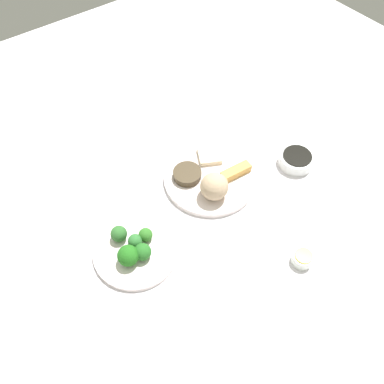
{
  "coord_description": "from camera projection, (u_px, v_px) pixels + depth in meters",
  "views": [
    {
      "loc": [
        -0.51,
        0.48,
        0.93
      ],
      "look_at": [
        0.0,
        0.09,
        0.06
      ],
      "focal_mm": 36.79,
      "sensor_mm": 36.0,
      "label": 1
    }
  ],
  "objects": [
    {
      "name": "broccoli_floret_0",
      "position": [
        128.0,
        256.0,
        0.97
      ],
      "size": [
        0.05,
        0.05,
        0.05
      ],
      "primitive_type": "sphere",
      "color": "#21691B",
      "rests_on": "broccoli_plate"
    },
    {
      "name": "sauce_ramekin_hot_mustard_liquid",
      "position": [
        304.0,
        256.0,
        0.98
      ],
      "size": [
        0.04,
        0.04,
        0.0
      ],
      "primitive_type": "cylinder",
      "color": "yellow",
      "rests_on": "sauce_ramekin_hot_mustard"
    },
    {
      "name": "main_plate",
      "position": [
        211.0,
        177.0,
        1.16
      ],
      "size": [
        0.27,
        0.27,
        0.02
      ],
      "primitive_type": "cylinder",
      "color": "white",
      "rests_on": "tabletop"
    },
    {
      "name": "sauce_ramekin_hot_mustard",
      "position": [
        302.0,
        259.0,
        1.0
      ],
      "size": [
        0.05,
        0.05,
        0.03
      ],
      "primitive_type": "cylinder",
      "color": "white",
      "rests_on": "tabletop"
    },
    {
      "name": "stir_fry_heap",
      "position": [
        187.0,
        174.0,
        1.14
      ],
      "size": [
        0.08,
        0.08,
        0.02
      ],
      "primitive_type": "cylinder",
      "color": "#433623",
      "rests_on": "main_plate"
    },
    {
      "name": "soy_sauce_bowl",
      "position": [
        296.0,
        160.0,
        1.19
      ],
      "size": [
        0.11,
        0.11,
        0.03
      ],
      "primitive_type": "cylinder",
      "color": "white",
      "rests_on": "tabletop"
    },
    {
      "name": "soy_sauce_bowl_liquid",
      "position": [
        298.0,
        156.0,
        1.17
      ],
      "size": [
        0.09,
        0.09,
        0.0
      ],
      "primitive_type": "cylinder",
      "color": "black",
      "rests_on": "soy_sauce_bowl"
    },
    {
      "name": "rice_scoop",
      "position": [
        214.0,
        186.0,
        1.08
      ],
      "size": [
        0.08,
        0.08,
        0.08
      ],
      "primitive_type": "sphere",
      "color": "tan",
      "rests_on": "main_plate"
    },
    {
      "name": "broccoli_floret_2",
      "position": [
        142.0,
        252.0,
        0.98
      ],
      "size": [
        0.04,
        0.04,
        0.04
      ],
      "primitive_type": "sphere",
      "color": "#256823",
      "rests_on": "broccoli_plate"
    },
    {
      "name": "spring_roll",
      "position": [
        236.0,
        172.0,
        1.15
      ],
      "size": [
        0.04,
        0.1,
        0.03
      ],
      "primitive_type": "cube",
      "rotation": [
        0.0,
        0.0,
        1.48
      ],
      "color": "gold",
      "rests_on": "main_plate"
    },
    {
      "name": "tabletop",
      "position": [
        217.0,
        189.0,
        1.16
      ],
      "size": [
        2.2,
        2.2,
        0.02
      ],
      "primitive_type": "cube",
      "color": "white",
      "rests_on": "ground"
    },
    {
      "name": "broccoli_plate",
      "position": [
        136.0,
        250.0,
        1.02
      ],
      "size": [
        0.22,
        0.22,
        0.01
      ],
      "primitive_type": "cylinder",
      "color": "white",
      "rests_on": "tabletop"
    },
    {
      "name": "broccoli_floret_4",
      "position": [
        119.0,
        234.0,
        1.01
      ],
      "size": [
        0.04,
        0.04,
        0.04
      ],
      "primitive_type": "sphere",
      "color": "#2F672B",
      "rests_on": "broccoli_plate"
    },
    {
      "name": "broccoli_floret_1",
      "position": [
        146.0,
        235.0,
        1.02
      ],
      "size": [
        0.04,
        0.04,
        0.04
      ],
      "primitive_type": "sphere",
      "color": "#2F7024",
      "rests_on": "broccoli_plate"
    },
    {
      "name": "crab_rangoon_wonton",
      "position": [
        210.0,
        156.0,
        1.19
      ],
      "size": [
        0.09,
        0.09,
        0.02
      ],
      "primitive_type": "cube",
      "rotation": [
        0.0,
        0.0,
        -0.49
      ],
      "color": "beige",
      "rests_on": "main_plate"
    },
    {
      "name": "broccoli_floret_3",
      "position": [
        135.0,
        241.0,
        1.0
      ],
      "size": [
        0.04,
        0.04,
        0.04
      ],
      "primitive_type": "sphere",
      "color": "#307032",
      "rests_on": "broccoli_plate"
    }
  ]
}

